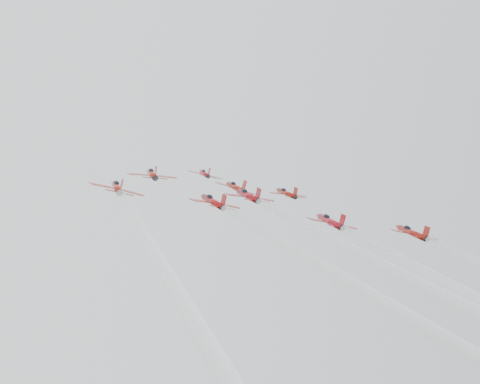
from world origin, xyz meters
name	(u,v)px	position (x,y,z in m)	size (l,w,h in m)	color
jet_lead	(204,174)	(-1.36, 25.31, 153.22)	(8.69, 10.62, 8.29)	#A81019
jet_row2_left	(152,174)	(-16.05, 9.46, 141.04)	(10.02, 12.25, 9.56)	#AE2010
jet_row2_center	(235,187)	(1.63, 10.26, 141.66)	(9.73, 11.89, 9.28)	#AC1A10
jet_row2_right	(287,193)	(14.92, 14.34, 144.79)	(8.95, 10.95, 8.55)	maroon
jet_center	(358,264)	(1.36, -37.35, 104.94)	(10.06, 87.66, 67.87)	#A30F17
jet_rear_farleft	(140,258)	(-24.30, -44.84, 99.18)	(8.55, 74.50, 57.68)	#A91C10
jet_rear_left	(303,278)	(-8.84, -44.69, 99.29)	(8.71, 75.86, 58.74)	#A40F10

